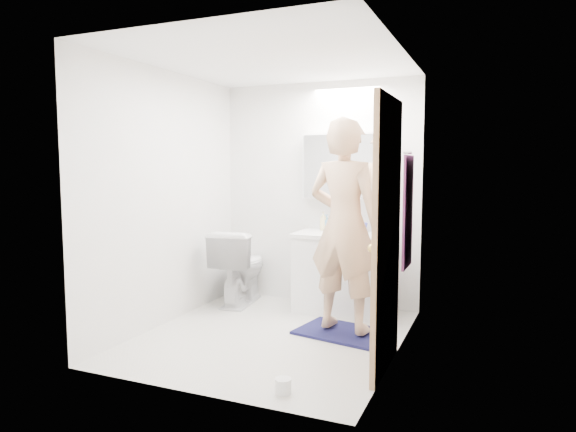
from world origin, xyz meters
The scene contains 23 objects.
floor centered at (0.00, 0.00, 0.00)m, with size 2.50×2.50×0.00m, color silver.
ceiling centered at (0.00, 0.00, 2.40)m, with size 2.50×2.50×0.00m, color white.
wall_back centered at (0.00, 1.25, 1.20)m, with size 2.50×2.50×0.00m, color white.
wall_front centered at (0.00, -1.25, 1.20)m, with size 2.50×2.50×0.00m, color white.
wall_left centered at (-1.10, 0.00, 1.20)m, with size 2.50×2.50×0.00m, color white.
wall_right centered at (1.10, 0.00, 1.20)m, with size 2.50×2.50×0.00m, color white.
vanity_cabinet centered at (0.35, 0.96, 0.39)m, with size 0.90×0.55×0.78m, color white.
countertop centered at (0.35, 0.96, 0.80)m, with size 0.95×0.58×0.04m, color white.
sink_basin centered at (0.35, 0.99, 0.84)m, with size 0.36×0.36×0.03m, color white.
faucet centered at (0.35, 1.19, 0.90)m, with size 0.02×0.02×0.16m, color silver.
medicine_cabinet centered at (0.30, 1.18, 1.50)m, with size 0.88×0.14×0.70m, color white.
mirror_panel centered at (0.30, 1.10, 1.50)m, with size 0.84×0.01×0.66m, color silver.
toilet centered at (-0.77, 0.85, 0.41)m, with size 0.46×0.80×0.82m, color white.
bath_rug centered at (0.57, 0.29, 0.01)m, with size 0.80×0.55×0.02m, color #151843.
person centered at (0.57, 0.29, 0.98)m, with size 0.68×0.45×1.87m, color #D7A981.
door centered at (1.08, -0.35, 1.00)m, with size 0.04×0.80×2.00m, color tan.
door_knob centered at (1.04, -0.65, 0.95)m, with size 0.06×0.06×0.06m, color gold.
towel centered at (1.08, 0.55, 1.10)m, with size 0.02×0.42×1.00m, color #121E39.
towel_hook centered at (1.07, 0.55, 1.62)m, with size 0.02×0.02×0.07m, color silver.
soap_bottle_a centered at (0.10, 1.11, 0.92)m, with size 0.08×0.08×0.20m, color beige.
soap_bottle_b centered at (0.12, 1.15, 0.90)m, with size 0.08×0.08×0.17m, color #5FA4CC.
toothbrush_cup centered at (0.52, 1.12, 0.87)m, with size 0.11×0.11×0.10m, color #424EC7.
toilet_paper_roll centered at (0.54, -1.02, 0.05)m, with size 0.11×0.11×0.10m, color white.
Camera 1 is at (1.82, -3.99, 1.50)m, focal length 31.61 mm.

